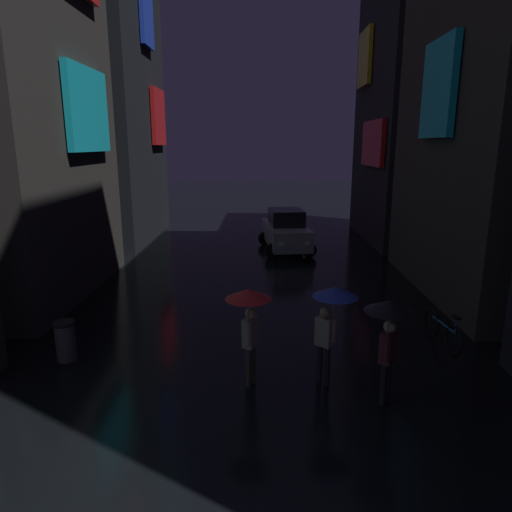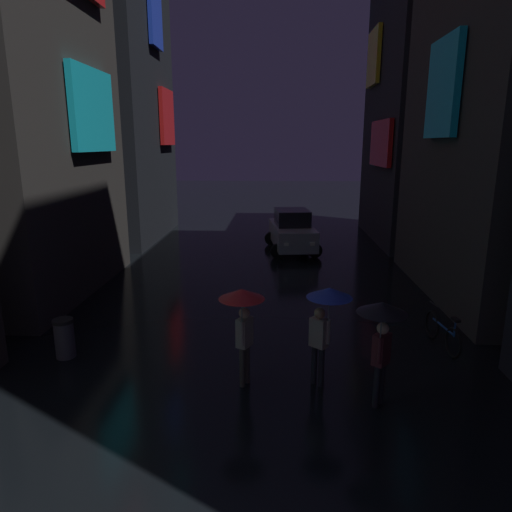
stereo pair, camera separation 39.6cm
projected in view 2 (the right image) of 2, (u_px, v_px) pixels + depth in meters
building_left_far at (111, 19)px, 21.78m from camera, size 4.25×7.74×21.27m
building_right_far at (421, 102)px, 22.12m from camera, size 4.25×7.97×13.60m
pedestrian_far_right_red at (243, 310)px, 8.89m from camera, size 0.90×0.90×2.12m
pedestrian_near_crossing_black at (382, 325)px, 8.15m from camera, size 0.90×0.90×2.12m
pedestrian_foreground_left_blue at (326, 309)px, 8.94m from camera, size 0.90×0.90×2.12m
bicycle_parked_at_storefront at (442, 332)px, 11.02m from camera, size 0.28×1.81×0.96m
car_distant at (292, 231)px, 20.89m from camera, size 2.59×4.30×1.92m
trash_bin at (64, 338)px, 10.51m from camera, size 0.46×0.46×0.93m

